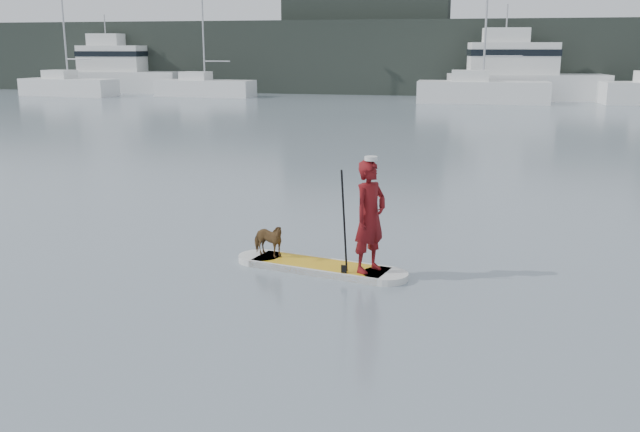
% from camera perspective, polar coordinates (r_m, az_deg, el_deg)
% --- Properties ---
extents(ground, '(140.00, 140.00, 0.00)m').
position_cam_1_polar(ground, '(9.34, 6.87, -11.54)').
color(ground, slate).
rests_on(ground, ground).
extents(paddleboard, '(3.24, 1.33, 0.12)m').
position_cam_1_polar(paddleboard, '(12.84, -0.00, -4.08)').
color(paddleboard, gold).
rests_on(paddleboard, ground).
extents(paddler, '(0.76, 0.84, 1.94)m').
position_cam_1_polar(paddler, '(12.20, 4.02, -0.04)').
color(paddler, maroon).
rests_on(paddler, paddleboard).
extents(white_cap, '(0.22, 0.22, 0.07)m').
position_cam_1_polar(white_cap, '(12.01, 4.10, 4.62)').
color(white_cap, silver).
rests_on(white_cap, paddler).
extents(dog, '(0.82, 0.58, 0.63)m').
position_cam_1_polar(dog, '(13.22, -4.21, -1.91)').
color(dog, brown).
rests_on(dog, paddleboard).
extents(paddle, '(0.10, 0.30, 2.00)m').
position_cam_1_polar(paddle, '(12.12, 1.95, -1.53)').
color(paddle, black).
rests_on(paddle, ground).
extents(sailboat_a, '(8.17, 3.32, 11.55)m').
position_cam_1_polar(sailboat_a, '(61.89, -19.52, 9.80)').
color(sailboat_a, white).
rests_on(sailboat_a, ground).
extents(sailboat_b, '(8.02, 2.78, 11.76)m').
position_cam_1_polar(sailboat_b, '(58.45, -9.24, 10.23)').
color(sailboat_b, white).
rests_on(sailboat_b, ground).
extents(sailboat_d, '(9.17, 3.18, 13.36)m').
position_cam_1_polar(sailboat_d, '(52.22, 12.79, 9.86)').
color(sailboat_d, white).
rests_on(sailboat_d, ground).
extents(motor_yacht_a, '(11.89, 5.16, 6.90)m').
position_cam_1_polar(motor_yacht_a, '(55.90, 15.73, 10.92)').
color(motor_yacht_a, white).
rests_on(motor_yacht_a, ground).
extents(motor_yacht_b, '(10.16, 4.18, 6.54)m').
position_cam_1_polar(motor_yacht_b, '(65.25, -15.77, 11.12)').
color(motor_yacht_b, white).
rests_on(motor_yacht_b, ground).
extents(shore_mass, '(90.00, 6.00, 6.00)m').
position_cam_1_polar(shore_mass, '(61.44, 12.94, 12.25)').
color(shore_mass, black).
rests_on(shore_mass, ground).
extents(shore_building_west, '(14.00, 4.00, 9.00)m').
position_cam_1_polar(shore_building_west, '(63.37, 3.69, 13.94)').
color(shore_building_west, black).
rests_on(shore_building_west, ground).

